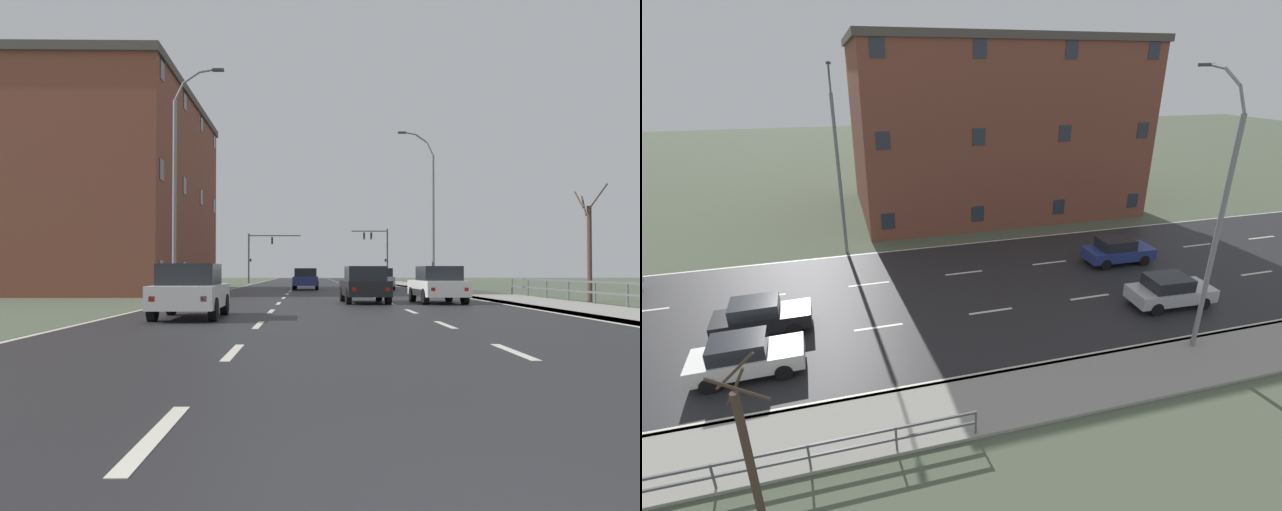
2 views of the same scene
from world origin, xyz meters
TOP-DOWN VIEW (x-y plane):
  - ground_plane at (0.00, 48.00)m, footprint 160.00×160.00m
  - road_asphalt_strip at (0.00, 60.00)m, footprint 14.00×120.00m
  - sidewalk_right at (8.43, 60.00)m, footprint 3.00×120.00m
  - street_lamp_midground at (7.45, 41.53)m, footprint 2.55×0.24m
  - street_lamp_left_bank at (-7.45, 28.08)m, footprint 2.47×0.24m
  - traffic_signal_right at (6.93, 70.27)m, footprint 4.17×0.36m
  - traffic_signal_left at (-6.70, 70.22)m, footprint 5.99×0.36m
  - car_near_right at (1.28, 24.02)m, footprint 1.97×4.17m
  - car_distant at (-1.29, 43.72)m, footprint 1.91×4.14m
  - car_far_left at (4.10, 43.10)m, footprint 2.00×4.18m
  - car_mid_centre at (4.36, 23.81)m, footprint 1.96×4.17m
  - car_far_right at (-4.46, 15.26)m, footprint 1.88×4.12m
  - brick_building at (-15.87, 40.49)m, footprint 14.22×21.85m
  - bare_tree_mid at (11.38, 25.12)m, footprint 1.23×1.26m

SIDE VIEW (x-z plane):
  - ground_plane at x=0.00m, z-range -0.12..0.00m
  - road_asphalt_strip at x=0.00m, z-range 0.00..0.02m
  - sidewalk_right at x=8.43m, z-range 0.00..0.12m
  - car_near_right at x=1.28m, z-range 0.02..1.59m
  - car_distant at x=-1.29m, z-range 0.02..1.59m
  - car_far_left at x=4.10m, z-range 0.02..1.59m
  - car_mid_centre at x=4.36m, z-range 0.02..1.59m
  - car_far_right at x=-4.46m, z-range 0.02..1.59m
  - bare_tree_mid at x=11.38m, z-range -0.26..4.99m
  - traffic_signal_left at x=-6.70m, z-range 0.99..6.64m
  - traffic_signal_right at x=6.93m, z-range 1.09..7.28m
  - street_lamp_midground at x=7.45m, z-range -0.12..11.03m
  - street_lamp_left_bank at x=-7.45m, z-range -0.11..11.18m
  - brick_building at x=-15.87m, z-range 0.01..13.18m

